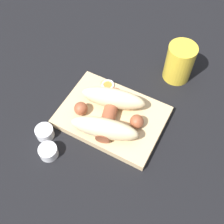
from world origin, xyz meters
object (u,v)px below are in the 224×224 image
food_tray (112,116)px  drink_glass (179,63)px  sausage (109,114)px  bread_roll (109,113)px  condiment_cup_near (45,133)px  condiment_cup_far (48,152)px

food_tray → drink_glass: 0.24m
food_tray → sausage: sausage is taller
bread_roll → condiment_cup_near: bread_roll is taller
condiment_cup_far → drink_glass: (-0.18, -0.38, 0.04)m
condiment_cup_far → food_tray: bearing=-118.0°
food_tray → bread_roll: bread_roll is taller
sausage → drink_glass: size_ratio=1.58×
food_tray → condiment_cup_near: condiment_cup_near is taller
bread_roll → condiment_cup_far: bearing=59.0°
bread_roll → drink_glass: bearing=-111.7°
food_tray → sausage: (0.00, 0.01, 0.03)m
condiment_cup_near → sausage: bearing=-138.4°
bread_roll → drink_glass: drink_glass is taller
sausage → drink_glass: drink_glass is taller
drink_glass → food_tray: bearing=66.6°
drink_glass → condiment_cup_near: bearing=57.3°
condiment_cup_far → sausage: bearing=-119.7°
condiment_cup_far → bread_roll: bearing=-121.0°
food_tray → condiment_cup_near: (0.13, 0.12, 0.00)m
bread_roll → sausage: bearing=-59.2°
condiment_cup_near → drink_glass: 0.41m
sausage → condiment_cup_far: 0.18m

